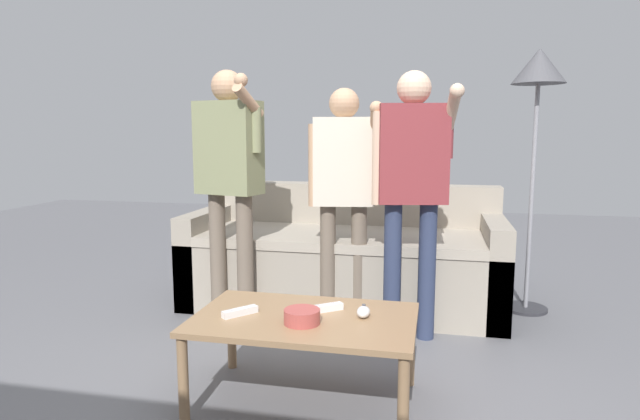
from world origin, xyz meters
TOP-DOWN VIEW (x-y plane):
  - ground_plane at (0.00, 0.00)m, footprint 12.00×12.00m
  - couch at (-0.17, 1.38)m, footprint 2.10×0.87m
  - coffee_table at (-0.10, -0.03)m, footprint 0.95×0.59m
  - snack_bowl at (-0.09, -0.12)m, footprint 0.15×0.15m
  - game_remote_nunchuk at (0.15, 0.01)m, footprint 0.06×0.09m
  - floor_lamp at (1.05, 1.48)m, footprint 0.33×0.33m
  - player_left at (-0.79, 0.86)m, footprint 0.45×0.39m
  - player_center at (-0.10, 0.94)m, footprint 0.45×0.31m
  - player_right at (0.30, 0.81)m, footprint 0.48×0.32m
  - game_remote_wand_near at (-0.02, 0.06)m, footprint 0.14×0.12m
  - game_remote_wand_far at (-0.38, -0.08)m, footprint 0.13×0.15m

SIDE VIEW (x-z plane):
  - ground_plane at x=0.00m, z-range 0.00..0.00m
  - couch at x=-0.17m, z-range -0.10..0.70m
  - coffee_table at x=-0.10m, z-range 0.15..0.54m
  - game_remote_wand_far at x=-0.38m, z-range 0.39..0.42m
  - game_remote_wand_near at x=-0.02m, z-range 0.39..0.42m
  - game_remote_nunchuk at x=0.15m, z-range 0.39..0.44m
  - snack_bowl at x=-0.09m, z-range 0.39..0.45m
  - player_center at x=-0.10m, z-range 0.18..1.62m
  - player_right at x=0.30m, z-range 0.19..1.70m
  - player_left at x=-0.79m, z-range 0.20..1.74m
  - floor_lamp at x=1.05m, z-range 0.61..2.31m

